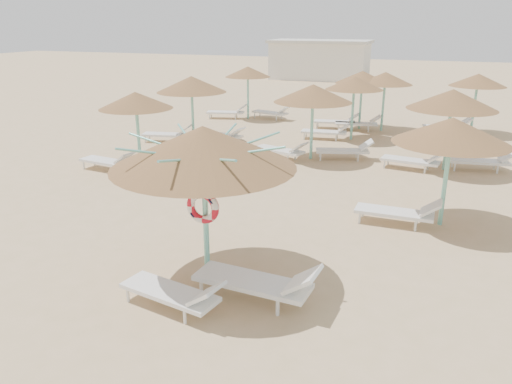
% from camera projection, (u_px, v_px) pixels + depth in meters
% --- Properties ---
extents(ground, '(120.00, 120.00, 0.00)m').
position_uv_depth(ground, '(207.00, 270.00, 10.20)').
color(ground, tan).
rests_on(ground, ground).
extents(main_palapa, '(3.42, 3.42, 3.06)m').
position_uv_depth(main_palapa, '(203.00, 148.00, 9.01)').
color(main_palapa, '#75CBBA').
rests_on(main_palapa, ground).
extents(lounger_main_a, '(2.07, 0.97, 0.72)m').
position_uv_depth(lounger_main_a, '(175.00, 293.00, 8.70)').
color(lounger_main_a, white).
rests_on(lounger_main_a, ground).
extents(lounger_main_b, '(2.36, 0.87, 0.84)m').
position_uv_depth(lounger_main_b, '(260.00, 282.00, 8.95)').
color(lounger_main_b, white).
rests_on(lounger_main_b, ground).
extents(palapa_field, '(19.58, 14.18, 2.72)m').
position_uv_depth(palapa_field, '(378.00, 95.00, 17.84)').
color(palapa_field, '#75CBBA').
rests_on(palapa_field, ground).
extents(service_hut, '(8.40, 4.40, 3.25)m').
position_uv_depth(service_hut, '(320.00, 60.00, 42.66)').
color(service_hut, silver).
rests_on(service_hut, ground).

